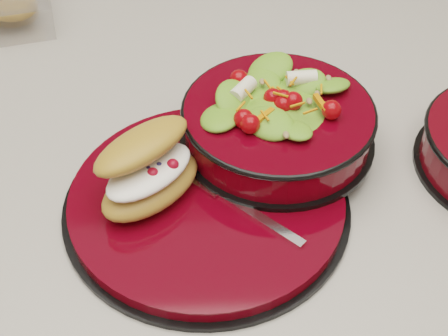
{
  "coord_description": "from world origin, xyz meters",
  "views": [
    {
      "loc": [
        -0.01,
        -0.62,
        1.42
      ],
      "look_at": [
        0.01,
        -0.13,
        0.94
      ],
      "focal_mm": 50.0,
      "sensor_mm": 36.0,
      "label": 1
    }
  ],
  "objects_px": {
    "island_counter": "(214,309)",
    "salad_bowl": "(278,117)",
    "dinner_plate": "(207,201)",
    "fork": "(243,207)",
    "croissant": "(150,169)"
  },
  "relations": [
    {
      "from": "island_counter",
      "to": "salad_bowl",
      "type": "bearing_deg",
      "value": -41.04
    },
    {
      "from": "island_counter",
      "to": "dinner_plate",
      "type": "distance_m",
      "value": 0.48
    },
    {
      "from": "dinner_plate",
      "to": "salad_bowl",
      "type": "bearing_deg",
      "value": 45.62
    },
    {
      "from": "island_counter",
      "to": "fork",
      "type": "xyz_separation_m",
      "value": [
        0.03,
        -0.17,
        0.47
      ]
    },
    {
      "from": "dinner_plate",
      "to": "salad_bowl",
      "type": "height_order",
      "value": "salad_bowl"
    },
    {
      "from": "salad_bowl",
      "to": "croissant",
      "type": "xyz_separation_m",
      "value": [
        -0.14,
        -0.08,
        -0.0
      ]
    },
    {
      "from": "dinner_plate",
      "to": "fork",
      "type": "distance_m",
      "value": 0.05
    },
    {
      "from": "croissant",
      "to": "fork",
      "type": "height_order",
      "value": "croissant"
    },
    {
      "from": "salad_bowl",
      "to": "fork",
      "type": "bearing_deg",
      "value": -113.29
    },
    {
      "from": "fork",
      "to": "island_counter",
      "type": "bearing_deg",
      "value": 52.99
    },
    {
      "from": "dinner_plate",
      "to": "fork",
      "type": "xyz_separation_m",
      "value": [
        0.04,
        -0.02,
        0.01
      ]
    },
    {
      "from": "dinner_plate",
      "to": "croissant",
      "type": "distance_m",
      "value": 0.08
    },
    {
      "from": "dinner_plate",
      "to": "salad_bowl",
      "type": "xyz_separation_m",
      "value": [
        0.08,
        0.09,
        0.05
      ]
    },
    {
      "from": "dinner_plate",
      "to": "fork",
      "type": "height_order",
      "value": "fork"
    },
    {
      "from": "salad_bowl",
      "to": "fork",
      "type": "relative_size",
      "value": 1.97
    }
  ]
}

